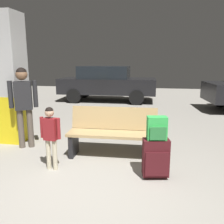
{
  "coord_description": "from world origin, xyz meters",
  "views": [
    {
      "loc": [
        0.86,
        -2.7,
        1.72
      ],
      "look_at": [
        0.14,
        1.3,
        0.85
      ],
      "focal_mm": 38.33,
      "sensor_mm": 36.0,
      "label": 1
    }
  ],
  "objects_px": {
    "bench": "(113,133)",
    "adult": "(23,99)",
    "suitcase": "(156,158)",
    "child": "(50,132)",
    "backpack_bright": "(157,128)",
    "structural_pillar": "(10,80)",
    "parked_car_far": "(107,83)"
  },
  "relations": [
    {
      "from": "bench",
      "to": "child",
      "type": "distance_m",
      "value": 1.15
    },
    {
      "from": "structural_pillar",
      "to": "backpack_bright",
      "type": "height_order",
      "value": "structural_pillar"
    },
    {
      "from": "structural_pillar",
      "to": "bench",
      "type": "height_order",
      "value": "structural_pillar"
    },
    {
      "from": "backpack_bright",
      "to": "child",
      "type": "bearing_deg",
      "value": 179.43
    },
    {
      "from": "suitcase",
      "to": "adult",
      "type": "distance_m",
      "value": 2.8
    },
    {
      "from": "suitcase",
      "to": "structural_pillar",
      "type": "bearing_deg",
      "value": 157.96
    },
    {
      "from": "structural_pillar",
      "to": "bench",
      "type": "xyz_separation_m",
      "value": [
        2.29,
        -0.5,
        -0.89
      ]
    },
    {
      "from": "bench",
      "to": "parked_car_far",
      "type": "xyz_separation_m",
      "value": [
        -1.33,
        6.13,
        0.36
      ]
    },
    {
      "from": "structural_pillar",
      "to": "parked_car_far",
      "type": "height_order",
      "value": "structural_pillar"
    },
    {
      "from": "bench",
      "to": "child",
      "type": "relative_size",
      "value": 1.58
    },
    {
      "from": "suitcase",
      "to": "bench",
      "type": "bearing_deg",
      "value": 136.33
    },
    {
      "from": "parked_car_far",
      "to": "suitcase",
      "type": "bearing_deg",
      "value": -72.98
    },
    {
      "from": "suitcase",
      "to": "child",
      "type": "bearing_deg",
      "value": 179.44
    },
    {
      "from": "bench",
      "to": "parked_car_far",
      "type": "distance_m",
      "value": 6.28
    },
    {
      "from": "bench",
      "to": "suitcase",
      "type": "height_order",
      "value": "bench"
    },
    {
      "from": "suitcase",
      "to": "parked_car_far",
      "type": "xyz_separation_m",
      "value": [
        -2.1,
        6.87,
        0.48
      ]
    },
    {
      "from": "adult",
      "to": "bench",
      "type": "bearing_deg",
      "value": -4.35
    },
    {
      "from": "suitcase",
      "to": "parked_car_far",
      "type": "height_order",
      "value": "parked_car_far"
    },
    {
      "from": "structural_pillar",
      "to": "adult",
      "type": "relative_size",
      "value": 1.68
    },
    {
      "from": "backpack_bright",
      "to": "adult",
      "type": "height_order",
      "value": "adult"
    },
    {
      "from": "suitcase",
      "to": "child",
      "type": "height_order",
      "value": "child"
    },
    {
      "from": "structural_pillar",
      "to": "child",
      "type": "distance_m",
      "value": 2.0
    },
    {
      "from": "suitcase",
      "to": "child",
      "type": "relative_size",
      "value": 0.59
    },
    {
      "from": "parked_car_far",
      "to": "structural_pillar",
      "type": "bearing_deg",
      "value": -99.69
    },
    {
      "from": "structural_pillar",
      "to": "child",
      "type": "bearing_deg",
      "value": -40.76
    },
    {
      "from": "structural_pillar",
      "to": "backpack_bright",
      "type": "distance_m",
      "value": 3.36
    },
    {
      "from": "structural_pillar",
      "to": "bench",
      "type": "distance_m",
      "value": 2.51
    },
    {
      "from": "bench",
      "to": "backpack_bright",
      "type": "xyz_separation_m",
      "value": [
        0.78,
        -0.74,
        0.33
      ]
    },
    {
      "from": "suitcase",
      "to": "adult",
      "type": "height_order",
      "value": "adult"
    },
    {
      "from": "child",
      "to": "adult",
      "type": "xyz_separation_m",
      "value": [
        -0.93,
        0.86,
        0.36
      ]
    },
    {
      "from": "bench",
      "to": "adult",
      "type": "distance_m",
      "value": 1.89
    },
    {
      "from": "adult",
      "to": "parked_car_far",
      "type": "relative_size",
      "value": 0.39
    }
  ]
}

